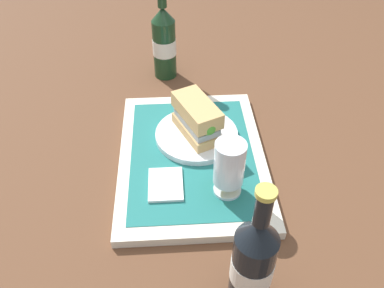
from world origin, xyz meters
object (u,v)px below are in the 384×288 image
at_px(sandwich, 197,119).
at_px(second_bottle, 164,42).
at_px(plate, 197,135).
at_px(beer_glass, 229,167).
at_px(beer_bottle, 253,263).

bearing_deg(sandwich, second_bottle, 168.69).
distance_m(plate, sandwich, 0.05).
distance_m(beer_glass, beer_bottle, 0.22).
relative_size(sandwich, second_bottle, 0.54).
relative_size(sandwich, beer_bottle, 0.54).
bearing_deg(second_bottle, plate, 12.60).
height_order(plate, second_bottle, second_bottle).
bearing_deg(plate, second_bottle, -167.40).
bearing_deg(beer_bottle, sandwich, -171.75).
distance_m(sandwich, beer_glass, 0.17).
height_order(beer_glass, second_bottle, second_bottle).
bearing_deg(beer_bottle, beer_glass, -178.37).
distance_m(plate, beer_bottle, 0.39).
distance_m(beer_glass, second_bottle, 0.49).
distance_m(plate, beer_glass, 0.18).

